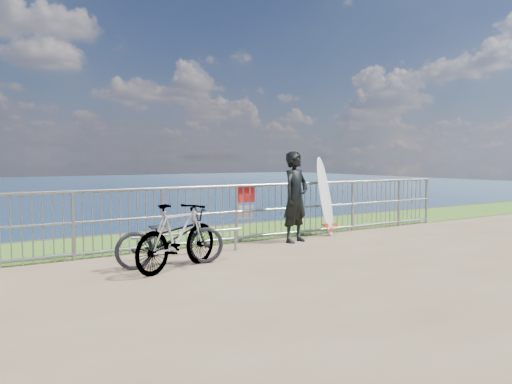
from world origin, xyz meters
TOP-DOWN VIEW (x-y plane):
  - grass_strip at (0.00, 2.70)m, footprint 120.00×120.00m
  - railing at (0.02, 1.60)m, footprint 10.06×0.10m
  - surfer at (0.53, 1.10)m, footprint 0.74×0.59m
  - surfboard at (1.57, 1.44)m, footprint 0.54×0.51m
  - bicycle_near at (-2.36, 0.36)m, footprint 1.73×0.78m
  - bicycle_far at (-2.37, 0.10)m, footprint 1.69×1.07m
  - bike_rack at (-1.79, 0.95)m, footprint 1.97×0.05m

SIDE VIEW (x-z plane):
  - grass_strip at x=0.00m, z-range 0.01..0.01m
  - bike_rack at x=-1.79m, z-range 0.13..0.54m
  - bicycle_near at x=-2.36m, z-range 0.00..0.88m
  - bicycle_far at x=-2.37m, z-range 0.00..0.98m
  - railing at x=0.02m, z-range 0.01..1.14m
  - surfboard at x=1.57m, z-range -0.07..1.60m
  - surfer at x=0.53m, z-range 0.00..1.76m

